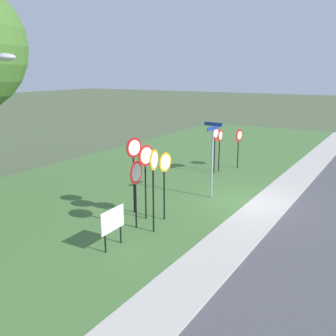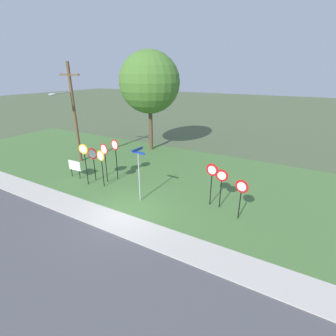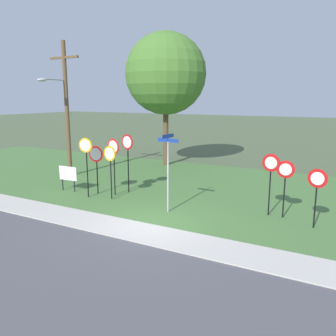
# 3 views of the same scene
# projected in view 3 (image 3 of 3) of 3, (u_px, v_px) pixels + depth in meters

# --- Properties ---
(ground_plane) EXTENTS (160.00, 160.00, 0.00)m
(ground_plane) POSITION_uv_depth(u_px,v_px,m) (151.00, 225.00, 12.91)
(ground_plane) COLOR #4C5B3D
(road_asphalt) EXTENTS (44.00, 6.40, 0.01)m
(road_asphalt) POSITION_uv_depth(u_px,v_px,m) (52.00, 285.00, 8.78)
(road_asphalt) COLOR #4C4C51
(road_asphalt) RESTS_ON ground_plane
(sidewalk_strip) EXTENTS (44.00, 1.60, 0.06)m
(sidewalk_strip) POSITION_uv_depth(u_px,v_px,m) (139.00, 232.00, 12.21)
(sidewalk_strip) COLOR #BCB7AD
(sidewalk_strip) RESTS_ON ground_plane
(grass_median) EXTENTS (44.00, 12.00, 0.04)m
(grass_median) POSITION_uv_depth(u_px,v_px,m) (211.00, 189.00, 18.07)
(grass_median) COLOR #477038
(grass_median) RESTS_ON ground_plane
(stop_sign_near_left) EXTENTS (0.75, 0.14, 2.73)m
(stop_sign_near_left) POSITION_uv_depth(u_px,v_px,m) (114.00, 154.00, 16.41)
(stop_sign_near_left) COLOR black
(stop_sign_near_left) RESTS_ON grass_median
(stop_sign_near_right) EXTENTS (0.73, 0.16, 2.88)m
(stop_sign_near_right) POSITION_uv_depth(u_px,v_px,m) (128.00, 150.00, 16.88)
(stop_sign_near_right) COLOR black
(stop_sign_near_right) RESTS_ON grass_median
(stop_sign_far_left) EXTENTS (0.69, 0.11, 2.48)m
(stop_sign_far_left) POSITION_uv_depth(u_px,v_px,m) (110.00, 161.00, 15.79)
(stop_sign_far_left) COLOR black
(stop_sign_far_left) RESTS_ON grass_median
(stop_sign_far_center) EXTENTS (0.67, 0.15, 2.81)m
(stop_sign_far_center) POSITION_uv_depth(u_px,v_px,m) (86.00, 155.00, 16.03)
(stop_sign_far_center) COLOR black
(stop_sign_far_center) RESTS_ON grass_median
(stop_sign_far_right) EXTENTS (0.79, 0.13, 2.36)m
(stop_sign_far_right) POSITION_uv_depth(u_px,v_px,m) (96.00, 159.00, 16.70)
(stop_sign_far_right) COLOR black
(stop_sign_far_right) RESTS_ON grass_median
(yield_sign_near_left) EXTENTS (0.68, 0.15, 2.18)m
(yield_sign_near_left) POSITION_uv_depth(u_px,v_px,m) (317.00, 185.00, 12.23)
(yield_sign_near_left) COLOR black
(yield_sign_near_left) RESTS_ON grass_median
(yield_sign_near_right) EXTENTS (0.69, 0.10, 2.28)m
(yield_sign_near_right) POSITION_uv_depth(u_px,v_px,m) (285.00, 176.00, 13.29)
(yield_sign_near_right) COLOR black
(yield_sign_near_right) RESTS_ON grass_median
(yield_sign_far_left) EXTENTS (0.71, 0.12, 2.49)m
(yield_sign_far_left) POSITION_uv_depth(u_px,v_px,m) (271.00, 170.00, 13.54)
(yield_sign_far_left) COLOR black
(yield_sign_far_left) RESTS_ON grass_median
(street_name_post) EXTENTS (0.96, 0.82, 3.20)m
(street_name_post) POSITION_uv_depth(u_px,v_px,m) (168.00, 167.00, 13.96)
(street_name_post) COLOR #9EA0A8
(street_name_post) RESTS_ON grass_median
(utility_pole) EXTENTS (2.10, 2.08, 7.78)m
(utility_pole) POSITION_uv_depth(u_px,v_px,m) (65.00, 105.00, 20.04)
(utility_pole) COLOR brown
(utility_pole) RESTS_ON grass_median
(notice_board) EXTENTS (1.10, 0.08, 1.25)m
(notice_board) POSITION_uv_depth(u_px,v_px,m) (68.00, 175.00, 17.41)
(notice_board) COLOR black
(notice_board) RESTS_ON grass_median
(oak_tree_left) EXTENTS (5.42, 5.42, 8.89)m
(oak_tree_left) POSITION_uv_depth(u_px,v_px,m) (166.00, 74.00, 23.12)
(oak_tree_left) COLOR brown
(oak_tree_left) RESTS_ON grass_median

